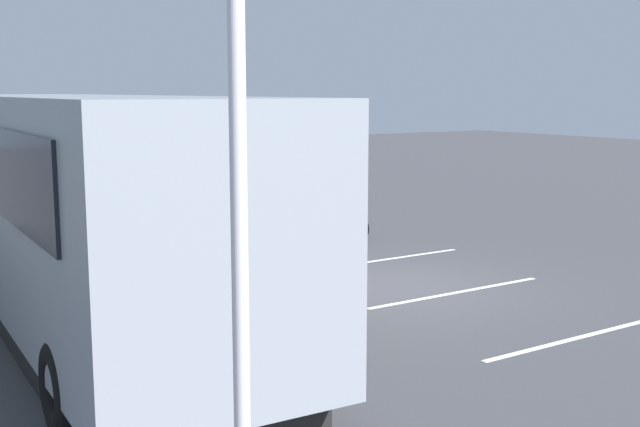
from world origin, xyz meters
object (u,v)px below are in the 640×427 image
(parked_motorcycle_silver, at_px, (190,254))
(flagpole, at_px, (236,192))
(spectator_left, at_px, (287,243))
(spectator_centre, at_px, (252,229))
(tour_bus, at_px, (77,209))
(spectator_right, at_px, (223,218))
(spectator_far_left, at_px, (323,259))
(stunt_motorcycle, at_px, (331,212))

(parked_motorcycle_silver, bearing_deg, flagpole, 158.48)
(flagpole, bearing_deg, spectator_left, -31.31)
(spectator_centre, relative_size, parked_motorcycle_silver, 0.87)
(spectator_centre, distance_m, parked_motorcycle_silver, 1.54)
(tour_bus, distance_m, spectator_right, 3.41)
(spectator_far_left, xyz_separation_m, flagpole, (-5.87, 4.18, 1.84))
(spectator_centre, bearing_deg, parked_motorcycle_silver, 22.49)
(parked_motorcycle_silver, bearing_deg, spectator_left, -171.98)
(spectator_left, distance_m, parked_motorcycle_silver, 2.83)
(spectator_centre, xyz_separation_m, stunt_motorcycle, (3.50, -3.80, -0.46))
(spectator_left, bearing_deg, spectator_right, -5.87)
(stunt_motorcycle, bearing_deg, parked_motorcycle_silver, 116.77)
(spectator_centre, bearing_deg, spectator_right, -5.42)
(tour_bus, distance_m, stunt_motorcycle, 7.68)
(parked_motorcycle_silver, distance_m, flagpole, 10.58)
(spectator_centre, relative_size, spectator_right, 1.01)
(tour_bus, relative_size, stunt_motorcycle, 5.83)
(flagpole, bearing_deg, spectator_centre, -27.59)
(spectator_right, height_order, stunt_motorcycle, spectator_right)
(stunt_motorcycle, bearing_deg, spectator_centre, 132.66)
(spectator_far_left, bearing_deg, spectator_centre, -3.41)
(spectator_left, xyz_separation_m, spectator_right, (2.79, -0.29, -0.03))
(spectator_far_left, bearing_deg, stunt_motorcycle, -33.75)
(tour_bus, xyz_separation_m, spectator_left, (-1.28, -2.71, -0.56))
(tour_bus, relative_size, spectator_far_left, 6.57)
(parked_motorcycle_silver, bearing_deg, spectator_right, -85.71)
(spectator_far_left, height_order, flagpole, flagpole)
(spectator_right, distance_m, stunt_motorcycle, 4.28)
(stunt_motorcycle, bearing_deg, tour_bus, 118.67)
(spectator_far_left, bearing_deg, parked_motorcycle_silver, 6.15)
(flagpole, bearing_deg, stunt_motorcycle, -34.60)
(spectator_far_left, distance_m, flagpole, 7.44)
(tour_bus, height_order, stunt_motorcycle, tour_bus)
(spectator_far_left, bearing_deg, spectator_left, 0.84)
(spectator_left, xyz_separation_m, parked_motorcycle_silver, (2.74, 0.39, -0.61))
(spectator_far_left, bearing_deg, spectator_right, -4.14)
(flagpole, bearing_deg, parked_motorcycle_silver, -21.52)
(stunt_motorcycle, height_order, flagpole, flagpole)
(spectator_right, distance_m, parked_motorcycle_silver, 0.88)
(spectator_left, bearing_deg, parked_motorcycle_silver, 8.02)
(spectator_far_left, xyz_separation_m, spectator_left, (0.98, 0.01, 0.07))
(tour_bus, bearing_deg, spectator_left, -115.28)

